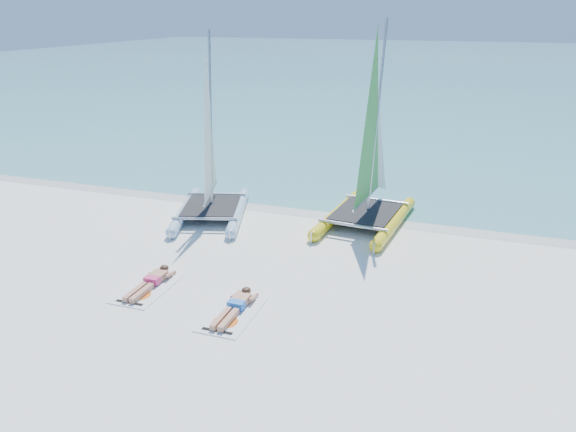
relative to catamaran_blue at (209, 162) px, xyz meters
The scene contains 9 objects.
ground 5.26m from the catamaran_blue, 53.40° to the right, with size 140.00×140.00×0.00m, color white.
sea 59.13m from the catamaran_blue, 87.14° to the left, with size 140.00×115.00×0.01m, color #73C0C1.
wet_sand_strip 3.77m from the catamaran_blue, 27.43° to the left, with size 140.00×1.40×0.01m, color silver.
catamaran_blue is the anchor object (origin of this frame).
catamaran_yellow 5.16m from the catamaran_blue, 15.57° to the left, with size 2.64×5.08×6.36m.
towel_a 5.59m from the catamaran_blue, 80.71° to the right, with size 1.00×1.85×0.02m, color silver.
sunbather_a 5.38m from the catamaran_blue, 80.37° to the right, with size 0.37×1.73×0.26m.
towel_b 6.80m from the catamaran_blue, 59.79° to the right, with size 1.00×1.85×0.02m, color silver.
sunbather_b 6.61m from the catamaran_blue, 58.93° to the right, with size 0.37×1.73×0.26m.
Camera 1 is at (5.10, -11.61, 6.35)m, focal length 35.00 mm.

